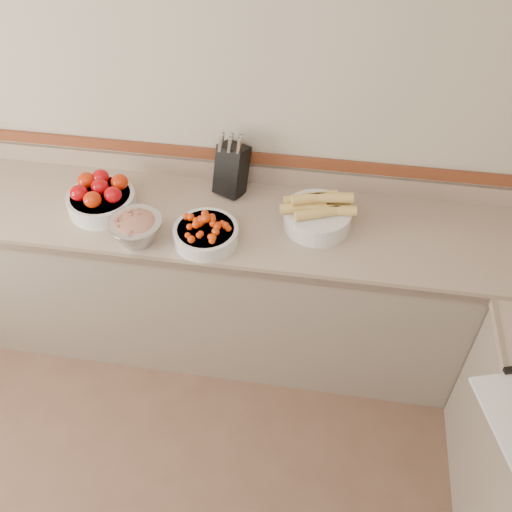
# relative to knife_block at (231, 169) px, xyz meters

# --- Properties ---
(back_wall) EXTENTS (4.00, 0.00, 4.00)m
(back_wall) POSITION_rel_knife_block_xyz_m (-0.14, 0.10, 0.26)
(back_wall) COLOR #BFB29D
(back_wall) RESTS_ON ground_plane
(counter_back) EXTENTS (4.00, 0.65, 1.08)m
(counter_back) POSITION_rel_knife_block_xyz_m (-0.14, -0.22, -0.58)
(counter_back) COLOR tan
(counter_back) RESTS_ON ground_plane
(knife_block) EXTENTS (0.19, 0.21, 0.33)m
(knife_block) POSITION_rel_knife_block_xyz_m (0.00, 0.00, 0.00)
(knife_block) COLOR black
(knife_block) RESTS_ON counter_back
(tomato_bowl) EXTENTS (0.33, 0.33, 0.16)m
(tomato_bowl) POSITION_rel_knife_block_xyz_m (-0.60, -0.24, -0.07)
(tomato_bowl) COLOR silver
(tomato_bowl) RESTS_ON counter_back
(cherry_tomato_bowl) EXTENTS (0.30, 0.30, 0.17)m
(cherry_tomato_bowl) POSITION_rel_knife_block_xyz_m (-0.05, -0.39, -0.08)
(cherry_tomato_bowl) COLOR silver
(cherry_tomato_bowl) RESTS_ON counter_back
(corn_bowl) EXTENTS (0.36, 0.32, 0.19)m
(corn_bowl) POSITION_rel_knife_block_xyz_m (0.45, -0.20, -0.06)
(corn_bowl) COLOR silver
(corn_bowl) RESTS_ON counter_back
(rhubarb_bowl) EXTENTS (0.25, 0.25, 0.14)m
(rhubarb_bowl) POSITION_rel_knife_block_xyz_m (-0.36, -0.43, -0.06)
(rhubarb_bowl) COLOR #B2B2BA
(rhubarb_bowl) RESTS_ON counter_back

